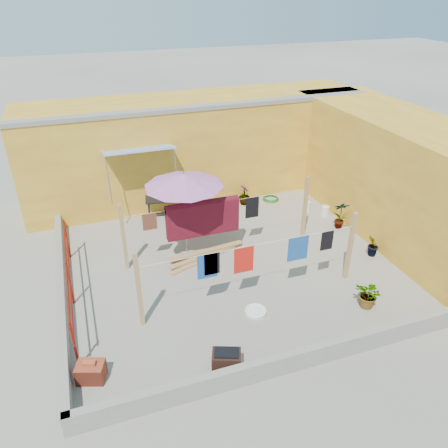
{
  "coord_description": "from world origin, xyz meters",
  "views": [
    {
      "loc": [
        -3.21,
        -8.66,
        6.41
      ],
      "look_at": [
        -0.07,
        0.3,
        1.09
      ],
      "focal_mm": 35.0,
      "sensor_mm": 36.0,
      "label": 1
    }
  ],
  "objects_px": {
    "green_hose": "(271,199)",
    "brazier": "(226,362)",
    "plant_back_a": "(224,208)",
    "water_jug_a": "(325,211)",
    "patio_umbrella": "(184,181)",
    "white_basin": "(256,311)",
    "outdoor_table": "(169,198)",
    "brick_stack": "(91,372)",
    "water_jug_b": "(307,206)"
  },
  "relations": [
    {
      "from": "water_jug_b",
      "to": "brick_stack",
      "type": "bearing_deg",
      "value": -146.2
    },
    {
      "from": "brick_stack",
      "to": "water_jug_b",
      "type": "bearing_deg",
      "value": 33.8
    },
    {
      "from": "green_hose",
      "to": "patio_umbrella",
      "type": "bearing_deg",
      "value": -147.09
    },
    {
      "from": "patio_umbrella",
      "to": "water_jug_a",
      "type": "distance_m",
      "value": 5.03
    },
    {
      "from": "water_jug_b",
      "to": "green_hose",
      "type": "distance_m",
      "value": 1.32
    },
    {
      "from": "brick_stack",
      "to": "plant_back_a",
      "type": "relative_size",
      "value": 0.73
    },
    {
      "from": "brazier",
      "to": "plant_back_a",
      "type": "relative_size",
      "value": 0.78
    },
    {
      "from": "plant_back_a",
      "to": "water_jug_b",
      "type": "bearing_deg",
      "value": -6.63
    },
    {
      "from": "green_hose",
      "to": "brazier",
      "type": "bearing_deg",
      "value": -121.07
    },
    {
      "from": "green_hose",
      "to": "white_basin",
      "type": "bearing_deg",
      "value": -118.01
    },
    {
      "from": "brick_stack",
      "to": "white_basin",
      "type": "relative_size",
      "value": 1.21
    },
    {
      "from": "patio_umbrella",
      "to": "white_basin",
      "type": "height_order",
      "value": "patio_umbrella"
    },
    {
      "from": "brazier",
      "to": "white_basin",
      "type": "relative_size",
      "value": 1.28
    },
    {
      "from": "outdoor_table",
      "to": "white_basin",
      "type": "xyz_separation_m",
      "value": [
        0.74,
        -5.08,
        -0.55
      ]
    },
    {
      "from": "patio_umbrella",
      "to": "water_jug_b",
      "type": "bearing_deg",
      "value": 15.5
    },
    {
      "from": "white_basin",
      "to": "water_jug_b",
      "type": "bearing_deg",
      "value": 49.24
    },
    {
      "from": "outdoor_table",
      "to": "water_jug_a",
      "type": "bearing_deg",
      "value": -19.57
    },
    {
      "from": "patio_umbrella",
      "to": "green_hose",
      "type": "relative_size",
      "value": 4.26
    },
    {
      "from": "brick_stack",
      "to": "water_jug_b",
      "type": "xyz_separation_m",
      "value": [
        6.99,
        4.68,
        -0.03
      ]
    },
    {
      "from": "water_jug_b",
      "to": "outdoor_table",
      "type": "bearing_deg",
      "value": 165.36
    },
    {
      "from": "white_basin",
      "to": "plant_back_a",
      "type": "relative_size",
      "value": 0.61
    },
    {
      "from": "plant_back_a",
      "to": "patio_umbrella",
      "type": "bearing_deg",
      "value": -136.3
    },
    {
      "from": "water_jug_b",
      "to": "green_hose",
      "type": "height_order",
      "value": "water_jug_b"
    },
    {
      "from": "brazier",
      "to": "plant_back_a",
      "type": "distance_m",
      "value": 5.94
    },
    {
      "from": "brazier",
      "to": "outdoor_table",
      "type": "bearing_deg",
      "value": 86.26
    },
    {
      "from": "brick_stack",
      "to": "green_hose",
      "type": "relative_size",
      "value": 1.06
    },
    {
      "from": "brick_stack",
      "to": "plant_back_a",
      "type": "xyz_separation_m",
      "value": [
        4.31,
        4.99,
        0.21
      ]
    },
    {
      "from": "green_hose",
      "to": "outdoor_table",
      "type": "bearing_deg",
      "value": -180.0
    },
    {
      "from": "white_basin",
      "to": "water_jug_a",
      "type": "height_order",
      "value": "water_jug_a"
    },
    {
      "from": "brick_stack",
      "to": "white_basin",
      "type": "height_order",
      "value": "brick_stack"
    },
    {
      "from": "green_hose",
      "to": "water_jug_b",
      "type": "bearing_deg",
      "value": -55.99
    },
    {
      "from": "brick_stack",
      "to": "white_basin",
      "type": "bearing_deg",
      "value": 10.97
    },
    {
      "from": "brazier",
      "to": "patio_umbrella",
      "type": "bearing_deg",
      "value": 85.06
    },
    {
      "from": "brick_stack",
      "to": "water_jug_a",
      "type": "height_order",
      "value": "brick_stack"
    },
    {
      "from": "brazier",
      "to": "green_hose",
      "type": "height_order",
      "value": "brazier"
    },
    {
      "from": "brazier",
      "to": "water_jug_b",
      "type": "xyz_separation_m",
      "value": [
        4.59,
        5.31,
        -0.08
      ]
    },
    {
      "from": "brazier",
      "to": "plant_back_a",
      "type": "xyz_separation_m",
      "value": [
        1.91,
        5.62,
        0.17
      ]
    },
    {
      "from": "white_basin",
      "to": "brick_stack",
      "type": "bearing_deg",
      "value": -169.03
    },
    {
      "from": "white_basin",
      "to": "green_hose",
      "type": "bearing_deg",
      "value": 61.99
    },
    {
      "from": "brick_stack",
      "to": "water_jug_a",
      "type": "bearing_deg",
      "value": 29.51
    },
    {
      "from": "plant_back_a",
      "to": "water_jug_a",
      "type": "bearing_deg",
      "value": -15.31
    },
    {
      "from": "patio_umbrella",
      "to": "outdoor_table",
      "type": "distance_m",
      "value": 2.73
    },
    {
      "from": "brazier",
      "to": "brick_stack",
      "type": "bearing_deg",
      "value": 165.17
    },
    {
      "from": "brick_stack",
      "to": "plant_back_a",
      "type": "distance_m",
      "value": 6.59
    },
    {
      "from": "brick_stack",
      "to": "green_hose",
      "type": "xyz_separation_m",
      "value": [
        6.25,
        5.77,
        -0.15
      ]
    },
    {
      "from": "white_basin",
      "to": "water_jug_a",
      "type": "distance_m",
      "value": 5.14
    },
    {
      "from": "outdoor_table",
      "to": "water_jug_a",
      "type": "height_order",
      "value": "outdoor_table"
    },
    {
      "from": "water_jug_a",
      "to": "plant_back_a",
      "type": "relative_size",
      "value": 0.47
    },
    {
      "from": "patio_umbrella",
      "to": "green_hose",
      "type": "xyz_separation_m",
      "value": [
        3.5,
        2.26,
        -2.09
      ]
    },
    {
      "from": "patio_umbrella",
      "to": "brick_stack",
      "type": "relative_size",
      "value": 4.02
    }
  ]
}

